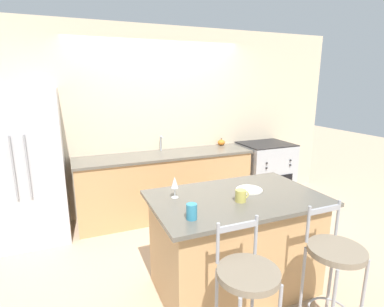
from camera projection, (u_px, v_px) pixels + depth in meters
ground_plane at (175, 224)px, 4.16m from camera, size 18.00×18.00×0.00m
wall_back at (158, 122)px, 4.45m from camera, size 6.00×0.07×2.70m
back_counter at (166, 184)px, 4.38m from camera, size 2.52×0.66×0.93m
sink_faucet at (161, 142)px, 4.41m from camera, size 0.02×0.13×0.22m
kitchen_island at (235, 243)px, 2.79m from camera, size 1.53×0.96×0.93m
refrigerator at (26, 167)px, 3.58m from camera, size 0.85×0.70×1.86m
oven_range at (264, 172)px, 4.96m from camera, size 0.80×0.70×0.95m
bar_stool_near at (247, 290)px, 1.93m from camera, size 0.40×0.40×1.06m
bar_stool_far at (334, 265)px, 2.19m from camera, size 0.40×0.40×1.06m
dinner_plate at (249, 190)px, 2.83m from camera, size 0.25×0.25×0.02m
wine_glass at (175, 183)px, 2.63m from camera, size 0.06×0.06×0.19m
coffee_mug at (241, 196)px, 2.56m from camera, size 0.13×0.09×0.10m
tumbler_cup at (192, 212)px, 2.23m from camera, size 0.08×0.08×0.12m
pumpkin_decoration at (221, 143)px, 4.80m from camera, size 0.12×0.12×0.12m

